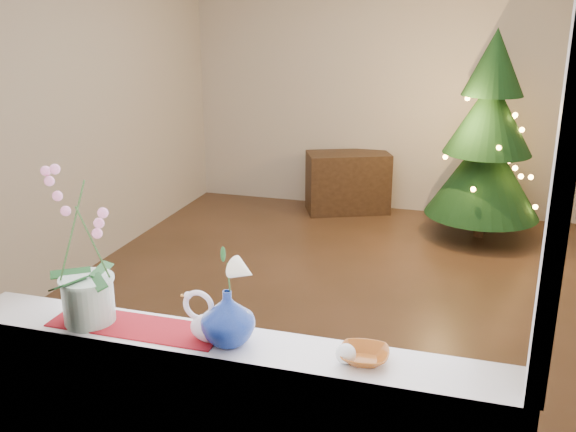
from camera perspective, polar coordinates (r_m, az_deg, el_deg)
name	(u,v)px	position (r m, az deg, el deg)	size (l,w,h in m)	color
ground	(347,301)	(4.91, 5.29, -7.58)	(5.00, 5.00, 0.00)	#382617
wall_back	(399,85)	(6.95, 9.87, 11.38)	(4.50, 0.10, 2.70)	beige
wall_front	(208,245)	(2.18, -7.13, -2.59)	(4.50, 0.10, 2.70)	beige
wall_left	(72,110)	(5.40, -18.66, 8.91)	(0.10, 5.00, 2.70)	beige
windowsill	(226,345)	(2.47, -5.50, -11.38)	(2.20, 0.26, 0.04)	white
window_frame	(207,141)	(2.11, -7.17, 6.64)	(2.22, 0.06, 1.60)	white
runner	(136,326)	(2.62, -13.37, -9.52)	(0.70, 0.20, 0.01)	maroon
orchid_pot	(83,248)	(2.58, -17.77, -2.70)	(0.22, 0.22, 0.63)	white
swan	(210,318)	(2.43, -6.91, -8.98)	(0.22, 0.10, 0.19)	silver
blue_vase	(228,313)	(2.39, -5.39, -8.61)	(0.23, 0.23, 0.24)	navy
lily	(226,260)	(2.31, -5.54, -3.89)	(0.13, 0.08, 0.18)	white
paperweight	(346,354)	(2.31, 5.16, -12.10)	(0.07, 0.07, 0.07)	silver
amber_dish	(364,356)	(2.33, 6.78, -12.28)	(0.15, 0.15, 0.04)	#934814
xmas_tree	(488,137)	(6.28, 17.34, 6.73)	(1.07, 1.07, 1.96)	black
side_table	(348,182)	(6.97, 5.33, 2.99)	(0.87, 0.43, 0.65)	black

